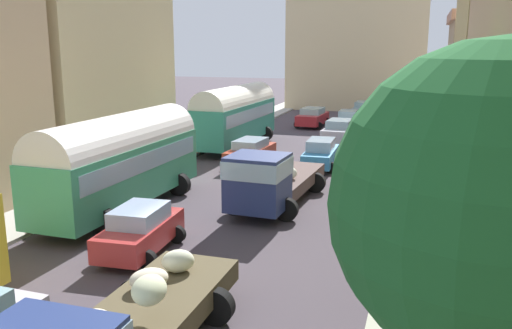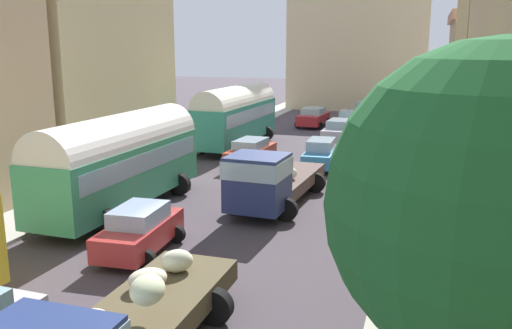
{
  "view_description": "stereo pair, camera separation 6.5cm",
  "coord_description": "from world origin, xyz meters",
  "px_view_note": "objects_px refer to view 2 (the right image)",
  "views": [
    {
      "loc": [
        6.99,
        -2.65,
        6.59
      ],
      "look_at": [
        0.0,
        19.78,
        1.38
      ],
      "focal_mm": 37.98,
      "sensor_mm": 36.0,
      "label": 1
    },
    {
      "loc": [
        7.05,
        -2.63,
        6.59
      ],
      "look_at": [
        0.0,
        19.78,
        1.38
      ],
      "focal_mm": 37.98,
      "sensor_mm": 36.0,
      "label": 2
    }
  ],
  "objects_px": {
    "pedestrian_0": "(429,259)",
    "pedestrian_1": "(441,240)",
    "car_6": "(251,153)",
    "parked_bus_1": "(120,159)",
    "car_0": "(321,154)",
    "cargo_truck_1": "(270,179)",
    "car_5": "(140,230)",
    "car_1": "(340,131)",
    "car_7": "(313,117)",
    "car_2": "(349,120)",
    "parked_bus_2": "(236,113)",
    "car_3": "(365,110)"
  },
  "relations": [
    {
      "from": "car_0",
      "to": "car_1",
      "type": "xyz_separation_m",
      "value": [
        -0.17,
        7.88,
        0.03
      ]
    },
    {
      "from": "car_0",
      "to": "cargo_truck_1",
      "type": "bearing_deg",
      "value": -93.62
    },
    {
      "from": "car_2",
      "to": "pedestrian_0",
      "type": "relative_size",
      "value": 2.14
    },
    {
      "from": "cargo_truck_1",
      "to": "car_6",
      "type": "xyz_separation_m",
      "value": [
        -3.24,
        7.49,
        -0.52
      ]
    },
    {
      "from": "car_3",
      "to": "car_2",
      "type": "bearing_deg",
      "value": -93.19
    },
    {
      "from": "car_6",
      "to": "car_7",
      "type": "xyz_separation_m",
      "value": [
        0.31,
        15.67,
        0.02
      ]
    },
    {
      "from": "cargo_truck_1",
      "to": "car_1",
      "type": "height_order",
      "value": "cargo_truck_1"
    },
    {
      "from": "car_3",
      "to": "car_5",
      "type": "distance_m",
      "value": 35.93
    },
    {
      "from": "parked_bus_2",
      "to": "car_2",
      "type": "relative_size",
      "value": 2.35
    },
    {
      "from": "car_0",
      "to": "car_1",
      "type": "bearing_deg",
      "value": 91.23
    },
    {
      "from": "parked_bus_1",
      "to": "car_5",
      "type": "distance_m",
      "value": 5.1
    },
    {
      "from": "car_7",
      "to": "pedestrian_0",
      "type": "height_order",
      "value": "pedestrian_0"
    },
    {
      "from": "cargo_truck_1",
      "to": "pedestrian_1",
      "type": "distance_m",
      "value": 7.91
    },
    {
      "from": "cargo_truck_1",
      "to": "car_2",
      "type": "height_order",
      "value": "cargo_truck_1"
    },
    {
      "from": "car_0",
      "to": "car_2",
      "type": "distance_m",
      "value": 14.18
    },
    {
      "from": "car_1",
      "to": "car_5",
      "type": "distance_m",
      "value": 22.19
    },
    {
      "from": "parked_bus_1",
      "to": "cargo_truck_1",
      "type": "relative_size",
      "value": 1.22
    },
    {
      "from": "car_2",
      "to": "car_6",
      "type": "relative_size",
      "value": 0.95
    },
    {
      "from": "parked_bus_2",
      "to": "pedestrian_0",
      "type": "height_order",
      "value": "parked_bus_2"
    },
    {
      "from": "car_6",
      "to": "pedestrian_1",
      "type": "height_order",
      "value": "pedestrian_1"
    },
    {
      "from": "car_5",
      "to": "pedestrian_1",
      "type": "bearing_deg",
      "value": 8.08
    },
    {
      "from": "cargo_truck_1",
      "to": "pedestrian_0",
      "type": "relative_size",
      "value": 3.95
    },
    {
      "from": "parked_bus_2",
      "to": "car_5",
      "type": "bearing_deg",
      "value": -79.95
    },
    {
      "from": "parked_bus_1",
      "to": "car_0",
      "type": "height_order",
      "value": "parked_bus_1"
    },
    {
      "from": "parked_bus_2",
      "to": "pedestrian_1",
      "type": "relative_size",
      "value": 5.36
    },
    {
      "from": "cargo_truck_1",
      "to": "car_5",
      "type": "relative_size",
      "value": 1.97
    },
    {
      "from": "car_3",
      "to": "pedestrian_1",
      "type": "relative_size",
      "value": 2.39
    },
    {
      "from": "car_0",
      "to": "car_5",
      "type": "bearing_deg",
      "value": -102.83
    },
    {
      "from": "pedestrian_0",
      "to": "pedestrian_1",
      "type": "bearing_deg",
      "value": 79.25
    },
    {
      "from": "car_5",
      "to": "car_7",
      "type": "bearing_deg",
      "value": 90.5
    },
    {
      "from": "parked_bus_1",
      "to": "car_2",
      "type": "relative_size",
      "value": 2.26
    },
    {
      "from": "car_7",
      "to": "parked_bus_2",
      "type": "bearing_deg",
      "value": -106.28
    },
    {
      "from": "cargo_truck_1",
      "to": "car_3",
      "type": "distance_m",
      "value": 30.01
    },
    {
      "from": "car_3",
      "to": "pedestrian_0",
      "type": "bearing_deg",
      "value": -81.1
    },
    {
      "from": "car_0",
      "to": "car_1",
      "type": "relative_size",
      "value": 0.97
    },
    {
      "from": "car_6",
      "to": "parked_bus_1",
      "type": "bearing_deg",
      "value": -104.59
    },
    {
      "from": "car_1",
      "to": "car_2",
      "type": "relative_size",
      "value": 1.03
    },
    {
      "from": "parked_bus_2",
      "to": "car_2",
      "type": "xyz_separation_m",
      "value": [
        6.03,
        9.73,
        -1.46
      ]
    },
    {
      "from": "parked_bus_1",
      "to": "pedestrian_1",
      "type": "height_order",
      "value": "parked_bus_1"
    },
    {
      "from": "car_2",
      "to": "pedestrian_0",
      "type": "distance_m",
      "value": 29.42
    },
    {
      "from": "car_6",
      "to": "car_7",
      "type": "relative_size",
      "value": 0.99
    },
    {
      "from": "car_0",
      "to": "car_7",
      "type": "bearing_deg",
      "value": 103.13
    },
    {
      "from": "car_2",
      "to": "car_1",
      "type": "bearing_deg",
      "value": -87.3
    },
    {
      "from": "car_6",
      "to": "car_7",
      "type": "bearing_deg",
      "value": 88.88
    },
    {
      "from": "car_7",
      "to": "car_5",
      "type": "bearing_deg",
      "value": -89.5
    },
    {
      "from": "car_0",
      "to": "car_2",
      "type": "bearing_deg",
      "value": 91.88
    },
    {
      "from": "parked_bus_2",
      "to": "car_5",
      "type": "relative_size",
      "value": 2.5
    },
    {
      "from": "car_5",
      "to": "parked_bus_2",
      "type": "bearing_deg",
      "value": 100.05
    },
    {
      "from": "car_1",
      "to": "car_3",
      "type": "height_order",
      "value": "car_1"
    },
    {
      "from": "cargo_truck_1",
      "to": "car_0",
      "type": "bearing_deg",
      "value": 86.38
    }
  ]
}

